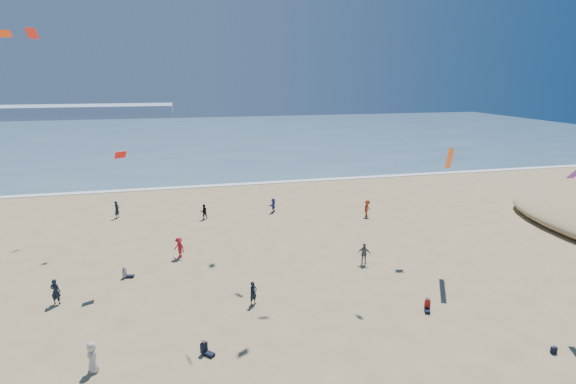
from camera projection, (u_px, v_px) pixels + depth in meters
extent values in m
cube|color=#476B84|center=(192.00, 137.00, 104.58)|extent=(220.00, 100.00, 0.06)
cube|color=white|center=(205.00, 186.00, 57.53)|extent=(220.00, 1.20, 0.08)
cube|color=#7A8EA8|center=(15.00, 111.00, 161.14)|extent=(110.00, 20.00, 3.20)
imported|color=#B11924|center=(179.00, 248.00, 34.81)|extent=(1.15, 1.20, 1.64)
imported|color=#374299|center=(273.00, 205.00, 46.56)|extent=(1.14, 1.36, 1.47)
imported|color=silver|center=(93.00, 357.00, 21.33)|extent=(0.57, 0.81, 1.56)
imported|color=black|center=(204.00, 212.00, 44.28)|extent=(0.84, 0.71, 1.50)
imported|color=black|center=(117.00, 210.00, 44.56)|extent=(0.65, 0.75, 1.73)
imported|color=slate|center=(364.00, 254.00, 33.58)|extent=(1.03, 0.84, 1.65)
imported|color=black|center=(56.00, 292.00, 27.66)|extent=(0.69, 0.54, 1.67)
imported|color=black|center=(253.00, 293.00, 27.64)|extent=(0.66, 0.60, 1.51)
imported|color=#993315|center=(367.00, 208.00, 45.11)|extent=(1.22, 1.19, 1.68)
cube|color=black|center=(554.00, 350.00, 22.90)|extent=(0.28, 0.18, 0.34)
cube|color=red|center=(32.00, 33.00, 24.37)|extent=(0.49, 0.83, 0.57)
cube|color=red|center=(120.00, 155.00, 30.05)|extent=(0.84, 0.68, 0.51)
cube|color=#FF3F0E|center=(1.00, 33.00, 21.80)|extent=(0.86, 0.40, 0.31)
cube|color=#E45218|center=(449.00, 159.00, 31.57)|extent=(0.35, 2.64, 1.87)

